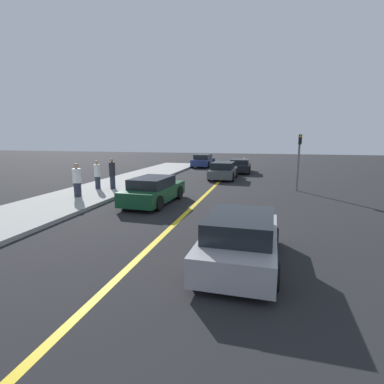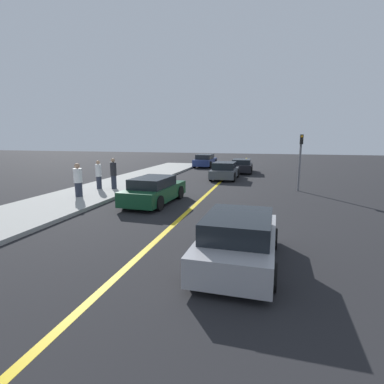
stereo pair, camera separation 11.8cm
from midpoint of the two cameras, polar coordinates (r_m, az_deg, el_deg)
name	(u,v)px [view 2 (the right image)]	position (r m, az deg, el deg)	size (l,w,h in m)	color
road_center_line	(205,196)	(16.24, 2.73, -0.72)	(0.20, 60.00, 0.01)	gold
sidewalk_left	(101,190)	(18.30, -16.83, 0.36)	(3.91, 35.56, 0.16)	#9E9E99
car_near_right_lane	(238,240)	(7.67, 9.27, -8.96)	(1.98, 4.00, 1.30)	#9E9EA3
car_ahead_center	(154,190)	(14.41, -7.00, 0.30)	(2.02, 4.35, 1.29)	#144728
car_far_distant	(225,171)	(22.70, 6.40, 4.02)	(1.91, 3.85, 1.29)	#4C5156
car_parked_left_lot	(242,166)	(27.12, 9.56, 4.93)	(1.96, 4.11, 1.20)	black
car_oncoming_far	(205,161)	(31.86, 2.64, 5.98)	(1.91, 4.44, 1.32)	navy
pedestrian_near_curb	(78,180)	(16.18, -20.68, 2.13)	(0.42, 0.42, 1.70)	#282D3D
pedestrian_mid_group	(99,175)	(18.24, -17.18, 3.19)	(0.34, 0.34, 1.65)	#282D3D
pedestrian_far_standing	(114,173)	(18.00, -14.54, 3.44)	(0.35, 0.35, 1.78)	#282D3D
traffic_light	(300,156)	(18.50, 20.10, 6.47)	(0.18, 0.40, 3.28)	slate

